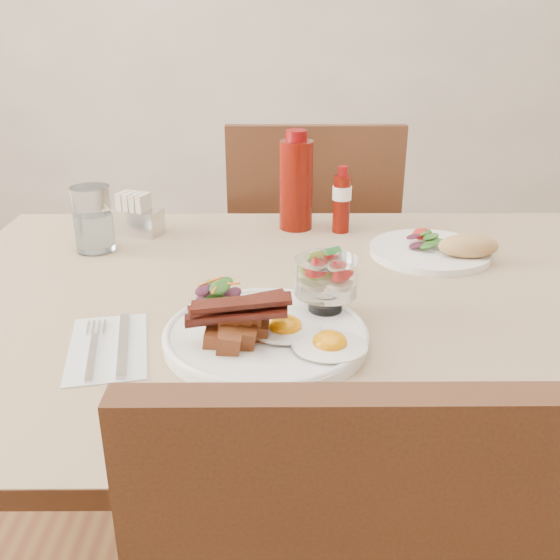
{
  "coord_description": "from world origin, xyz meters",
  "views": [
    {
      "loc": [
        -0.09,
        -0.91,
        1.17
      ],
      "look_at": [
        -0.09,
        -0.09,
        0.82
      ],
      "focal_mm": 40.0,
      "sensor_mm": 36.0,
      "label": 1
    }
  ],
  "objects": [
    {
      "name": "table",
      "position": [
        0.0,
        0.0,
        0.66
      ],
      "size": [
        1.33,
        0.88,
        0.75
      ],
      "color": "#5A2F1C",
      "rests_on": "ground"
    },
    {
      "name": "napkin_cutlery",
      "position": [
        -0.32,
        -0.17,
        0.75
      ],
      "size": [
        0.14,
        0.2,
        0.01
      ],
      "rotation": [
        0.0,
        0.0,
        0.19
      ],
      "color": "silver",
      "rests_on": "table"
    },
    {
      "name": "fried_eggs",
      "position": [
        -0.05,
        -0.18,
        0.78
      ],
      "size": [
        0.16,
        0.14,
        0.03
      ],
      "rotation": [
        0.0,
        0.0,
        -0.04
      ],
      "color": "white",
      "rests_on": "main_plate"
    },
    {
      "name": "fruit_cup",
      "position": [
        -0.02,
        -0.09,
        0.82
      ],
      "size": [
        0.09,
        0.09,
        0.09
      ],
      "rotation": [
        0.0,
        0.0,
        0.04
      ],
      "color": "white",
      "rests_on": "main_plate"
    },
    {
      "name": "hot_sauce_bottle",
      "position": [
        0.04,
        0.31,
        0.82
      ],
      "size": [
        0.05,
        0.05,
        0.14
      ],
      "rotation": [
        0.0,
        0.0,
        0.22
      ],
      "color": "#610D05",
      "rests_on": "table"
    },
    {
      "name": "water_glass",
      "position": [
        -0.43,
        0.21,
        0.81
      ],
      "size": [
        0.07,
        0.07,
        0.12
      ],
      "color": "white",
      "rests_on": "table"
    },
    {
      "name": "sugar_caddy",
      "position": [
        -0.37,
        0.3,
        0.79
      ],
      "size": [
        0.1,
        0.08,
        0.08
      ],
      "rotation": [
        0.0,
        0.0,
        -0.38
      ],
      "color": "silver",
      "rests_on": "table"
    },
    {
      "name": "ketchup_bottle",
      "position": [
        -0.05,
        0.34,
        0.85
      ],
      "size": [
        0.08,
        0.08,
        0.2
      ],
      "rotation": [
        0.0,
        0.0,
        0.26
      ],
      "color": "#610D05",
      "rests_on": "table"
    },
    {
      "name": "bacon_potato_pile",
      "position": [
        -0.14,
        -0.19,
        0.8
      ],
      "size": [
        0.14,
        0.08,
        0.06
      ],
      "rotation": [
        0.0,
        0.0,
        -0.34
      ],
      "color": "brown",
      "rests_on": "main_plate"
    },
    {
      "name": "main_plate",
      "position": [
        -0.11,
        -0.15,
        0.76
      ],
      "size": [
        0.28,
        0.28,
        0.02
      ],
      "primitive_type": "cylinder",
      "color": "white",
      "rests_on": "table"
    },
    {
      "name": "second_plate",
      "position": [
        0.21,
        0.17,
        0.77
      ],
      "size": [
        0.23,
        0.22,
        0.06
      ],
      "rotation": [
        0.0,
        0.0,
        -0.19
      ],
      "color": "white",
      "rests_on": "table"
    },
    {
      "name": "side_salad",
      "position": [
        -0.18,
        -0.08,
        0.79
      ],
      "size": [
        0.08,
        0.07,
        0.04
      ],
      "rotation": [
        0.0,
        0.0,
        0.31
      ],
      "color": "#1F4412",
      "rests_on": "main_plate"
    },
    {
      "name": "chair_far",
      "position": [
        0.0,
        0.66,
        0.52
      ],
      "size": [
        0.42,
        0.42,
        0.93
      ],
      "color": "#5A2F1C",
      "rests_on": "ground"
    }
  ]
}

